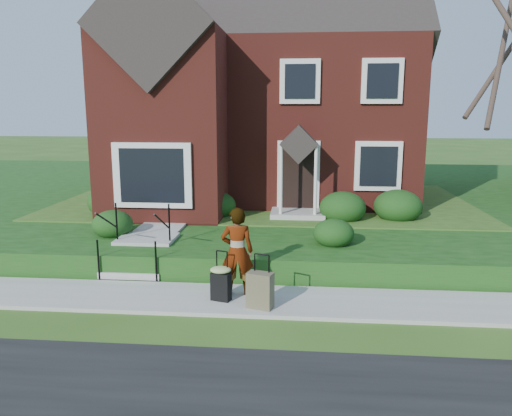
# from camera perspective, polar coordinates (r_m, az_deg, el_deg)

# --- Properties ---
(ground) EXTENTS (120.00, 120.00, 0.00)m
(ground) POSITION_cam_1_polar(r_m,az_deg,el_deg) (10.17, -2.40, -10.65)
(ground) COLOR #2D5119
(ground) RESTS_ON ground
(sidewalk) EXTENTS (60.00, 1.60, 0.08)m
(sidewalk) POSITION_cam_1_polar(r_m,az_deg,el_deg) (10.16, -2.40, -10.45)
(sidewalk) COLOR #9E9B93
(sidewalk) RESTS_ON ground
(terrace) EXTENTS (44.00, 20.00, 0.60)m
(terrace) POSITION_cam_1_polar(r_m,az_deg,el_deg) (20.74, 12.64, 1.25)
(terrace) COLOR #153E11
(terrace) RESTS_ON ground
(walkway) EXTENTS (1.20, 6.00, 0.06)m
(walkway) POSITION_cam_1_polar(r_m,az_deg,el_deg) (15.17, -9.34, -0.95)
(walkway) COLOR #9E9B93
(walkway) RESTS_ON terrace
(main_house) EXTENTS (10.40, 10.20, 9.40)m
(main_house) POSITION_cam_1_polar(r_m,az_deg,el_deg) (19.08, 0.72, 15.64)
(main_house) COLOR maroon
(main_house) RESTS_ON terrace
(front_steps) EXTENTS (1.40, 2.02, 1.50)m
(front_steps) POSITION_cam_1_polar(r_m,az_deg,el_deg) (12.27, -12.97, -4.74)
(front_steps) COLOR #9E9B93
(front_steps) RESTS_ON ground
(foundation_shrubs) EXTENTS (10.02, 4.17, 1.11)m
(foundation_shrubs) POSITION_cam_1_polar(r_m,az_deg,el_deg) (14.49, -1.25, 0.43)
(foundation_shrubs) COLOR #113610
(foundation_shrubs) RESTS_ON terrace
(woman) EXTENTS (0.70, 0.50, 1.81)m
(woman) POSITION_cam_1_polar(r_m,az_deg,el_deg) (10.07, -2.17, -4.96)
(woman) COLOR #999999
(woman) RESTS_ON sidewalk
(suitcase_black) EXTENTS (0.49, 0.44, 1.00)m
(suitcase_black) POSITION_cam_1_polar(r_m,az_deg,el_deg) (9.92, -4.04, -8.36)
(suitcase_black) COLOR black
(suitcase_black) RESTS_ON sidewalk
(suitcase_olive) EXTENTS (0.54, 0.40, 1.04)m
(suitcase_olive) POSITION_cam_1_polar(r_m,az_deg,el_deg) (9.54, 0.48, -9.38)
(suitcase_olive) COLOR brown
(suitcase_olive) RESTS_ON sidewalk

